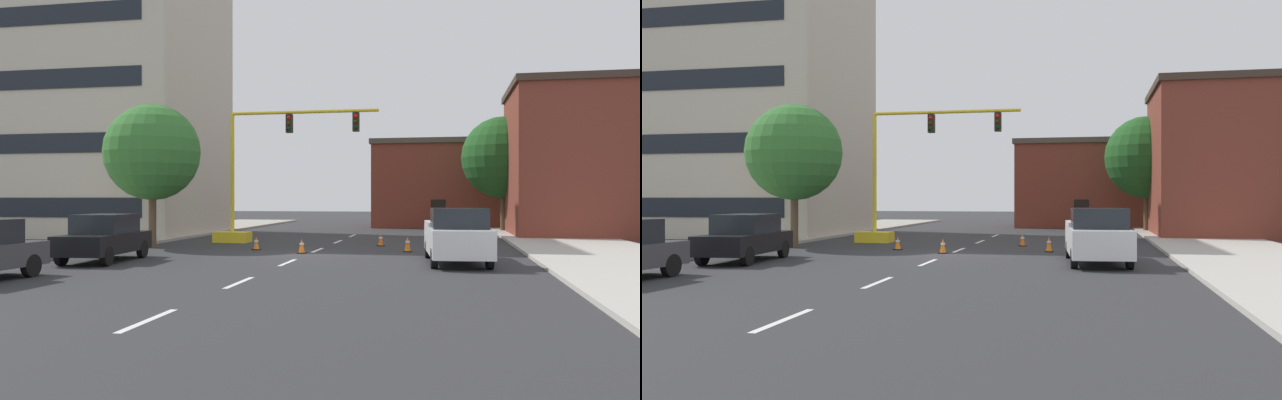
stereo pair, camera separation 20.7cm
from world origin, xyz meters
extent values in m
plane|color=#2D2D30|center=(0.00, 0.00, 0.00)|extent=(160.00, 160.00, 0.00)
cube|color=#9E998E|center=(-11.80, 8.00, 0.07)|extent=(6.00, 56.00, 0.14)
cube|color=#B2ADA3|center=(11.80, 8.00, 0.07)|extent=(6.00, 56.00, 0.14)
cube|color=silver|center=(0.00, -14.00, 0.00)|extent=(0.16, 2.40, 0.01)
cube|color=silver|center=(0.00, -8.50, 0.00)|extent=(0.16, 2.40, 0.01)
cube|color=silver|center=(0.00, -3.00, 0.00)|extent=(0.16, 2.40, 0.01)
cube|color=silver|center=(0.00, 2.50, 0.00)|extent=(0.16, 2.40, 0.01)
cube|color=silver|center=(0.00, 8.00, 0.00)|extent=(0.16, 2.40, 0.01)
cube|color=silver|center=(0.00, 13.50, 0.00)|extent=(0.16, 2.40, 0.01)
cube|color=beige|center=(-16.74, 12.24, 10.79)|extent=(15.00, 11.15, 21.59)
cube|color=black|center=(-16.74, 6.64, 1.80)|extent=(12.30, 0.06, 1.10)
cube|color=black|center=(-16.74, 6.64, 5.40)|extent=(12.30, 0.06, 1.10)
cube|color=black|center=(-16.74, 6.64, 9.00)|extent=(12.30, 0.06, 1.10)
cube|color=black|center=(-16.74, 6.64, 12.59)|extent=(12.30, 0.06, 1.10)
cube|color=brown|center=(5.10, 27.39, 3.24)|extent=(10.11, 8.70, 6.47)
cube|color=#4C4238|center=(5.10, 27.39, 6.67)|extent=(10.41, 9.00, 0.40)
cube|color=black|center=(5.10, 23.01, 1.10)|extent=(1.10, 0.06, 2.20)
cube|color=brown|center=(16.48, 15.41, 4.38)|extent=(13.84, 8.87, 8.75)
cube|color=#3D2D23|center=(16.48, 15.41, 8.95)|extent=(14.14, 9.17, 0.40)
cube|color=yellow|center=(-5.37, 6.54, 0.28)|extent=(1.80, 1.20, 0.55)
cylinder|color=yellow|center=(-5.37, 6.54, 3.65)|extent=(0.20, 0.20, 6.20)
cylinder|color=yellow|center=(-1.52, 6.54, 6.75)|extent=(7.70, 0.16, 0.16)
cube|color=black|center=(-2.29, 6.54, 6.18)|extent=(0.32, 0.36, 0.95)
sphere|color=red|center=(-2.29, 6.35, 6.45)|extent=(0.20, 0.20, 0.20)
sphere|color=#38280A|center=(-2.29, 6.35, 6.17)|extent=(0.20, 0.20, 0.20)
sphere|color=black|center=(-2.29, 6.35, 5.89)|extent=(0.20, 0.20, 0.20)
cube|color=black|center=(1.18, 6.54, 6.18)|extent=(0.32, 0.36, 0.95)
sphere|color=red|center=(1.18, 6.35, 6.45)|extent=(0.20, 0.20, 0.20)
sphere|color=#38280A|center=(1.18, 6.35, 6.17)|extent=(0.20, 0.20, 0.20)
sphere|color=black|center=(1.18, 6.35, 5.89)|extent=(0.20, 0.20, 0.20)
cylinder|color=brown|center=(9.46, 19.29, 1.49)|extent=(0.36, 0.36, 2.98)
sphere|color=#1E511E|center=(9.46, 19.29, 5.07)|extent=(5.56, 5.56, 5.56)
cylinder|color=brown|center=(-7.97, 2.57, 1.40)|extent=(0.36, 0.36, 2.79)
sphere|color=#33702D|center=(-7.97, 2.57, 4.49)|extent=(4.53, 4.53, 4.53)
cube|color=white|center=(5.99, -2.03, 0.81)|extent=(2.43, 5.54, 0.95)
cube|color=#1E2328|center=(6.06, -2.93, 1.64)|extent=(1.98, 1.94, 0.70)
cube|color=white|center=(5.89, -0.84, 1.37)|extent=(2.22, 2.96, 0.16)
cylinder|color=black|center=(7.03, -3.79, 0.34)|extent=(0.27, 0.70, 0.68)
cylinder|color=black|center=(5.24, -3.93, 0.34)|extent=(0.27, 0.70, 0.68)
cylinder|color=black|center=(6.74, -0.13, 0.34)|extent=(0.27, 0.70, 0.68)
cylinder|color=black|center=(4.94, -0.27, 0.34)|extent=(0.27, 0.70, 0.68)
cylinder|color=black|center=(-6.44, -8.52, 0.34)|extent=(0.25, 0.69, 0.68)
cube|color=black|center=(-6.73, -3.89, 0.69)|extent=(2.17, 4.62, 0.70)
cube|color=#1E2328|center=(-6.74, -3.79, 1.39)|extent=(1.87, 2.42, 0.70)
cylinder|color=black|center=(-7.67, -2.43, 0.34)|extent=(0.27, 0.69, 0.68)
cylinder|color=black|center=(-6.02, -2.31, 0.34)|extent=(0.27, 0.69, 0.68)
cylinder|color=black|center=(-7.45, -5.48, 0.34)|extent=(0.27, 0.69, 0.68)
cylinder|color=black|center=(-5.80, -5.36, 0.34)|extent=(0.27, 0.69, 0.68)
cube|color=black|center=(4.00, 2.42, 0.02)|extent=(0.36, 0.36, 0.04)
cone|color=orange|center=(4.00, 2.42, 0.36)|extent=(0.28, 0.28, 0.63)
cylinder|color=white|center=(4.00, 2.42, 0.43)|extent=(0.19, 0.19, 0.08)
cube|color=black|center=(-2.75, 2.18, 0.02)|extent=(0.36, 0.36, 0.04)
cone|color=orange|center=(-2.75, 2.18, 0.32)|extent=(0.28, 0.28, 0.56)
cylinder|color=white|center=(-2.75, 2.18, 0.39)|extent=(0.19, 0.19, 0.08)
cube|color=black|center=(2.53, 5.49, 0.02)|extent=(0.36, 0.36, 0.04)
cone|color=orange|center=(2.53, 5.49, 0.33)|extent=(0.28, 0.28, 0.58)
cylinder|color=white|center=(2.53, 5.49, 0.40)|extent=(0.19, 0.19, 0.08)
cube|color=black|center=(-0.33, 0.77, 0.02)|extent=(0.36, 0.36, 0.04)
cone|color=orange|center=(-0.33, 0.77, 0.33)|extent=(0.28, 0.28, 0.59)
cylinder|color=white|center=(-0.33, 0.77, 0.40)|extent=(0.19, 0.19, 0.08)
camera|label=1|loc=(5.58, -25.29, 2.36)|focal=35.66mm
camera|label=2|loc=(5.78, -25.25, 2.36)|focal=35.66mm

